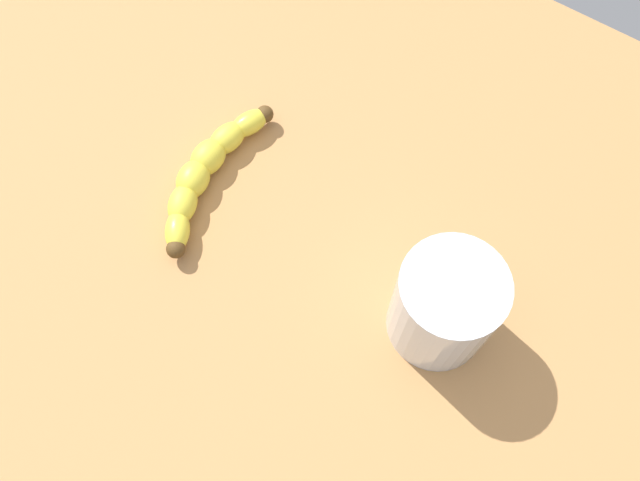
# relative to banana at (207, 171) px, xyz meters

# --- Properties ---
(wooden_tabletop) EXTENTS (1.20, 1.20, 0.03)m
(wooden_tabletop) POSITION_rel_banana_xyz_m (-0.16, 0.16, -0.03)
(wooden_tabletop) COLOR #B47E49
(wooden_tabletop) RESTS_ON ground
(banana) EXTENTS (0.07, 0.20, 0.03)m
(banana) POSITION_rel_banana_xyz_m (0.00, 0.00, 0.00)
(banana) COLOR yellow
(banana) RESTS_ON wooden_tabletop
(smoothie_glass) EXTENTS (0.09, 0.09, 0.11)m
(smoothie_glass) POSITION_rel_banana_xyz_m (-0.28, 0.00, 0.04)
(smoothie_glass) COLOR silver
(smoothie_glass) RESTS_ON wooden_tabletop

